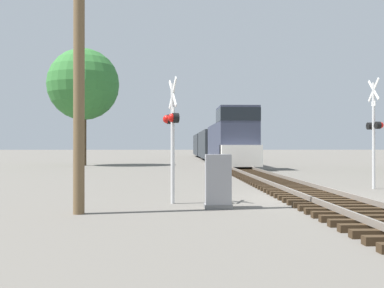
{
  "coord_description": "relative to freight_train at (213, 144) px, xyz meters",
  "views": [
    {
      "loc": [
        -4.64,
        -14.75,
        1.76
      ],
      "look_at": [
        -3.72,
        9.89,
        1.87
      ],
      "focal_mm": 42.0,
      "sensor_mm": 36.0,
      "label": 1
    }
  ],
  "objects": [
    {
      "name": "tree_mid_background",
      "position": [
        -12.95,
        -14.13,
        5.37
      ],
      "size": [
        6.46,
        6.46,
        10.59
      ],
      "color": "#473521",
      "rests_on": "ground"
    },
    {
      "name": "crossing_signal_near",
      "position": [
        -4.74,
        -41.34,
        0.38
      ],
      "size": [
        0.52,
        1.01,
        3.84
      ],
      "rotation": [
        0.0,
        0.0,
        -1.33
      ],
      "color": "silver",
      "rests_on": "ground"
    },
    {
      "name": "utility_pole",
      "position": [
        -7.14,
        -43.32,
        3.07
      ],
      "size": [
        1.8,
        0.29,
        9.8
      ],
      "color": "brown",
      "rests_on": "ground"
    },
    {
      "name": "relay_cabinet",
      "position": [
        -3.43,
        -42.39,
        -1.21
      ],
      "size": [
        0.78,
        0.58,
        1.52
      ],
      "color": "slate",
      "rests_on": "ground"
    },
    {
      "name": "freight_train",
      "position": [
        0.0,
        0.0,
        0.0
      ],
      "size": [
        2.91,
        50.77,
        4.68
      ],
      "color": "#33384C",
      "rests_on": "ground"
    },
    {
      "name": "rail_track_bed",
      "position": [
        0.0,
        -40.29,
        -1.83
      ],
      "size": [
        2.6,
        160.0,
        0.31
      ],
      "color": "#382819",
      "rests_on": "ground"
    },
    {
      "name": "ground_plane",
      "position": [
        0.0,
        -40.29,
        -1.96
      ],
      "size": [
        400.0,
        400.0,
        0.0
      ],
      "primitive_type": "plane",
      "color": "#666059"
    },
    {
      "name": "crossing_signal_far",
      "position": [
        3.53,
        -36.93,
        0.55
      ],
      "size": [
        0.35,
        1.01,
        4.53
      ],
      "rotation": [
        0.0,
        0.0,
        1.61
      ],
      "color": "silver",
      "rests_on": "ground"
    }
  ]
}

